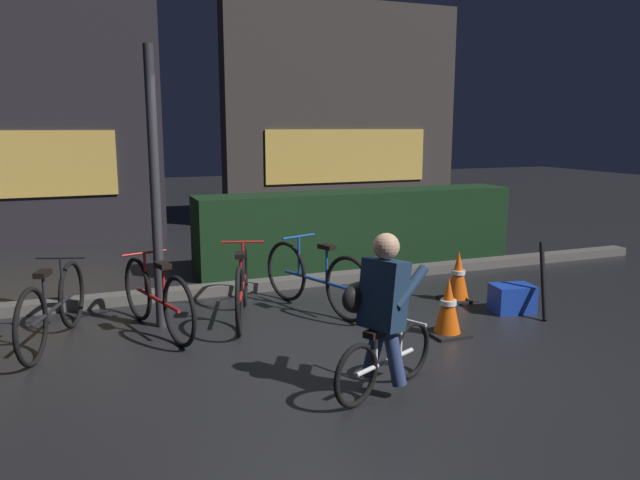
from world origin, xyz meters
TOP-DOWN VIEW (x-y plane):
  - ground_plane at (0.00, 0.00)m, footprint 40.00×40.00m
  - sidewalk_curb at (0.00, 2.20)m, footprint 12.00×0.24m
  - hedge_row at (1.80, 3.10)m, footprint 4.80×0.70m
  - storefront_right at (3.33, 7.20)m, footprint 5.17×0.54m
  - street_post at (-1.31, 1.20)m, footprint 0.10×0.10m
  - parked_bike_left_mid at (-2.30, 1.03)m, footprint 0.60×1.63m
  - parked_bike_center_left at (-1.36, 1.02)m, footprint 0.55×1.62m
  - parked_bike_center_right at (-0.47, 1.13)m, footprint 0.59×1.66m
  - parked_bike_right_mid at (0.36, 1.13)m, footprint 0.63×1.67m
  - traffic_cone_near at (1.27, -0.10)m, footprint 0.36×0.36m
  - traffic_cone_far at (2.05, 0.89)m, footprint 0.36×0.36m
  - blue_crate at (2.36, 0.30)m, footprint 0.49×0.39m
  - cyclist at (0.05, -1.03)m, footprint 1.09×0.58m
  - closed_umbrella at (2.55, 0.05)m, footprint 0.24×0.39m

SIDE VIEW (x-z plane):
  - ground_plane at x=0.00m, z-range 0.00..0.00m
  - sidewalk_curb at x=0.00m, z-range 0.00..0.12m
  - blue_crate at x=2.36m, z-range 0.00..0.30m
  - traffic_cone_near at x=1.27m, z-range -0.01..0.57m
  - traffic_cone_far at x=2.05m, z-range -0.01..0.59m
  - parked_bike_center_left at x=-1.36m, z-range -0.04..0.74m
  - parked_bike_left_mid at x=-2.30m, z-range -0.04..0.75m
  - parked_bike_center_right at x=-0.47m, z-range -0.04..0.75m
  - parked_bike_right_mid at x=0.36m, z-range -0.04..0.77m
  - closed_umbrella at x=2.55m, z-range 0.00..0.78m
  - hedge_row at x=1.80m, z-range 0.00..1.08m
  - cyclist at x=0.05m, z-range 0.01..1.25m
  - street_post at x=-1.31m, z-range 0.00..2.79m
  - storefront_right at x=3.33m, z-range -0.01..4.55m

